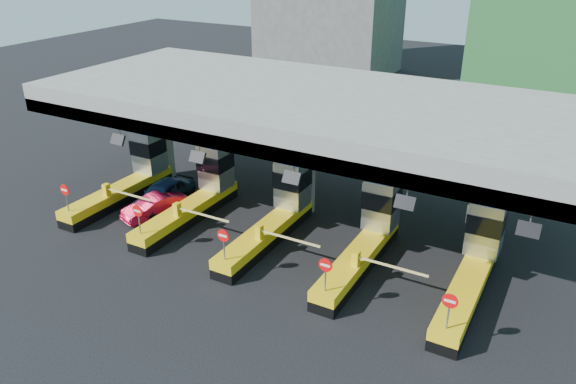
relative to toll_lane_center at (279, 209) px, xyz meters
The scene contains 9 objects.
ground 1.42m from the toll_lane_center, 90.42° to the right, with size 120.00×120.00×0.00m, color black.
toll_canopy 5.40m from the toll_lane_center, 90.02° to the left, with size 28.00×12.09×7.00m.
toll_lane_far_left 10.00m from the toll_lane_center, behind, with size 4.43×8.00×4.16m.
toll_lane_left 5.00m from the toll_lane_center, behind, with size 4.43×8.00×4.16m.
toll_lane_center is the anchor object (origin of this frame).
toll_lane_right 5.00m from the toll_lane_center, ahead, with size 4.43×8.00×4.16m.
toll_lane_far_right 10.00m from the toll_lane_center, ahead, with size 4.43×8.00×4.16m.
van 7.45m from the toll_lane_center, behind, with size 1.80×4.46×1.52m, color black.
red_car 7.23m from the toll_lane_center, 166.79° to the right, with size 1.28×3.67×1.21m, color #B70E33.
Camera 1 is at (12.97, -22.17, 14.40)m, focal length 35.00 mm.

